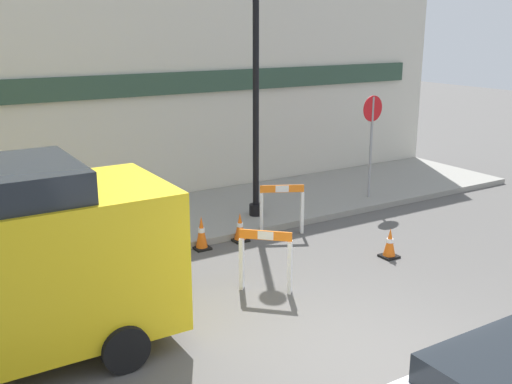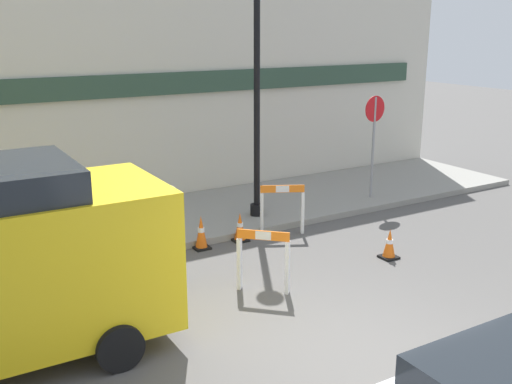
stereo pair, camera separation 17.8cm
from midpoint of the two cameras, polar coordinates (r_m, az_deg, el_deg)
The scene contains 12 objects.
ground_plane at distance 8.14m, azimuth 10.06°, elevation -14.81°, with size 60.00×60.00×0.00m, color #565451.
sidewalk_slab at distance 12.92m, azimuth -7.74°, elevation -2.69°, with size 18.00×3.20×0.13m.
storefront_facade at distance 13.90m, azimuth -10.91°, elevation 9.81°, with size 18.00×0.22×5.50m.
streetlamp_post at distance 12.35m, azimuth 0.50°, elevation 12.14°, with size 0.44×0.44×4.98m.
stop_sign at distance 14.20m, azimuth 11.52°, elevation 5.77°, with size 0.60×0.07×2.41m.
barricade_0 at distance 9.47m, azimuth 1.23°, elevation -6.37°, with size 0.70×0.67×1.01m.
barricade_1 at distance 12.06m, azimuth 2.94°, elevation -1.47°, with size 0.85×0.52×1.02m.
traffic_cone_0 at distance 11.71m, azimuth -1.10°, elevation -3.40°, with size 0.30×0.30×0.58m.
traffic_cone_1 at distance 11.15m, azimuth 13.04°, elevation -4.87°, with size 0.30×0.30×0.56m.
traffic_cone_2 at distance 10.91m, azimuth -8.87°, elevation -4.87°, with size 0.30×0.30×0.64m.
traffic_cone_3 at distance 11.33m, azimuth -4.79°, elevation -3.90°, with size 0.30×0.30×0.65m.
person_worker at distance 9.64m, azimuth -7.53°, elevation -3.73°, with size 0.37×0.37×1.68m.
Camera 2 is at (-4.63, -5.28, 4.09)m, focal length 42.00 mm.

